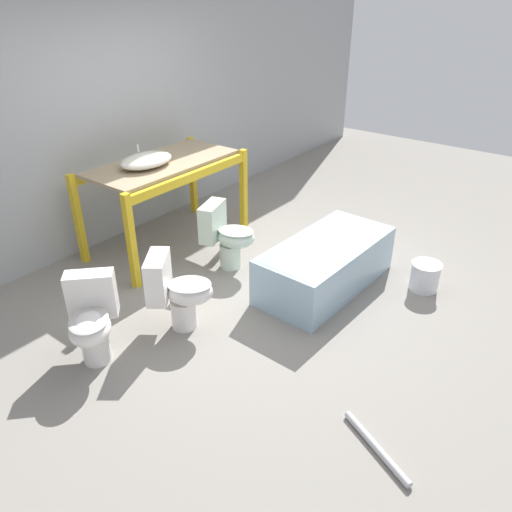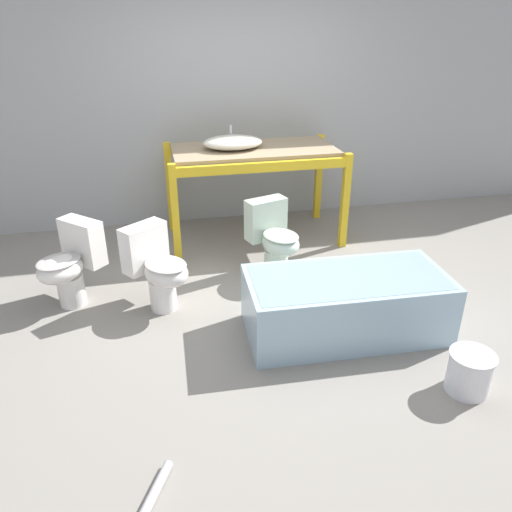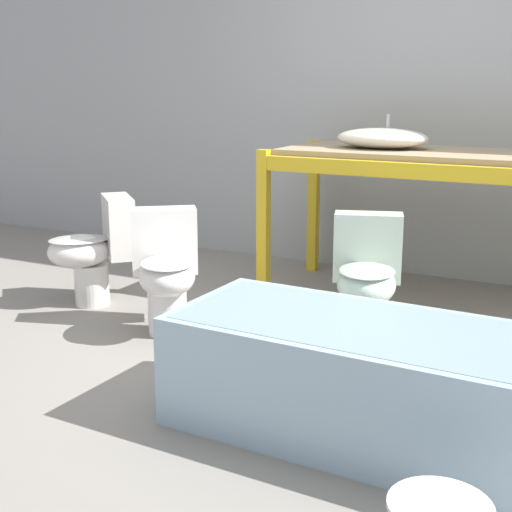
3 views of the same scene
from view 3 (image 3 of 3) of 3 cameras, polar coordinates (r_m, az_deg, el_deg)
name	(u,v)px [view 3 (image 3 of 3)]	position (r m, az deg, el deg)	size (l,w,h in m)	color
ground_plane	(315,367)	(3.65, 4.77, -8.82)	(12.00, 12.00, 0.00)	gray
warehouse_wall_rear	(432,51)	(5.30, 13.89, 15.60)	(10.80, 0.08, 3.20)	#9EA0A3
shelving_rack	(413,173)	(4.63, 12.49, 6.53)	(1.77, 0.90, 0.98)	gold
sink_basin	(382,138)	(4.67, 10.07, 9.27)	(0.59, 0.41, 0.21)	silver
bathtub_main	(355,370)	(2.93, 7.96, -9.01)	(1.51, 0.75, 0.47)	#99B7CC
toilet_near	(366,277)	(3.90, 8.83, -1.69)	(0.49, 0.61, 0.69)	silver
toilet_far	(166,269)	(4.04, -7.21, -1.08)	(0.59, 0.63, 0.69)	white
toilet_extra	(96,248)	(4.63, -12.71, 0.61)	(0.61, 0.62, 0.69)	white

